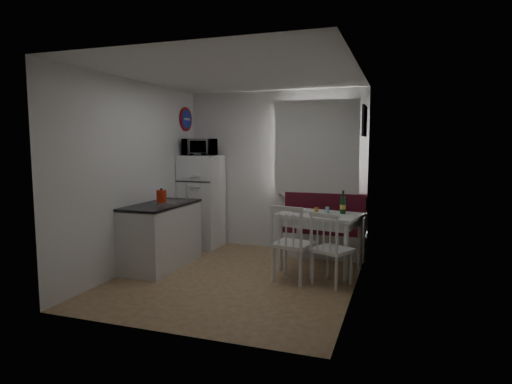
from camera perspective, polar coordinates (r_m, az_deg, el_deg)
floor at (r=5.70m, az=-2.58°, el=-11.30°), size 3.00×3.50×0.02m
ceiling at (r=5.50m, az=-2.72°, el=15.46°), size 3.00×3.50×0.02m
wall_back at (r=7.10m, az=2.54°, el=2.90°), size 3.00×0.02×2.60m
wall_front at (r=3.88m, az=-12.16°, el=-0.15°), size 3.00×0.02×2.60m
wall_left at (r=6.16m, az=-15.75°, el=2.13°), size 0.02×3.50×2.60m
wall_right at (r=5.09m, az=13.25°, el=1.35°), size 0.02×3.50×2.60m
window at (r=6.90m, az=8.10°, el=5.44°), size 1.22×0.06×1.47m
curtain at (r=6.83m, az=8.00°, el=5.85°), size 1.35×0.02×1.50m
kitchen_counter at (r=6.24m, az=-12.42°, el=-5.56°), size 0.62×1.32×1.16m
wall_sign at (r=7.38m, az=-9.28°, el=9.56°), size 0.03×0.40×0.40m
picture_frame at (r=6.18m, az=14.23°, el=9.15°), size 0.04×0.52×0.42m
bench at (r=6.81m, az=8.84°, el=-5.66°), size 1.34×0.52×0.96m
dining_table at (r=5.92m, az=8.62°, el=-3.71°), size 1.17×0.92×0.79m
chair_left at (r=5.35m, az=4.66°, el=-5.79°), size 0.53×0.52×0.53m
chair_right at (r=5.27m, az=9.98°, el=-6.51°), size 0.56×0.57×0.49m
fridge at (r=7.25m, az=-7.25°, el=-1.25°), size 0.62×0.62×1.55m
microwave at (r=7.15m, az=-7.53°, el=5.96°), size 0.50×0.34×0.28m
kettle at (r=6.07m, az=-12.49°, el=-0.60°), size 0.16×0.16×0.22m
wine_bottle at (r=5.94m, az=11.52°, el=-1.32°), size 0.08×0.08×0.32m
drinking_glass_orange at (r=5.86m, az=8.07°, el=-2.48°), size 0.05×0.05×0.09m
drinking_glass_blue at (r=5.93m, az=9.49°, el=-2.39°), size 0.05×0.05×0.09m
plate at (r=5.98m, az=5.84°, el=-2.62°), size 0.22×0.22×0.02m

